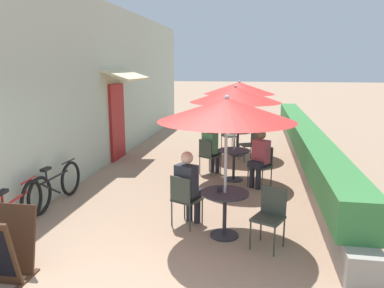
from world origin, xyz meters
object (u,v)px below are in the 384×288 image
Objects in this scene: coffee_cup_near at (219,189)px; menu_board at (6,247)px; patio_table_near at (225,205)px; cafe_chair_near_left at (184,197)px; cafe_chair_near_right at (270,213)px; patio_table_far at (238,138)px; cafe_chair_mid_right at (208,154)px; patio_umbrella_far at (239,88)px; patio_umbrella_mid at (235,95)px; cafe_chair_far_right at (227,134)px; seated_patron_near_left at (188,185)px; bicycle_leaning at (15,211)px; cafe_chair_far_left at (250,142)px; patio_umbrella_near at (227,110)px; patio_table_mid at (234,159)px; seated_patron_mid_left at (260,156)px; bicycle_second at (56,186)px; seated_patron_mid_right at (211,146)px; cafe_chair_mid_left at (262,163)px; coffee_cup_far at (237,131)px.

menu_board reaches higher than coffee_cup_near.
cafe_chair_near_left is at bearing 161.61° from patio_table_near.
menu_board reaches higher than patio_table_near.
cafe_chair_near_right is (1.35, -0.45, 0.00)m from cafe_chair_near_left.
patio_table_near and patio_table_far have the same top height.
patio_umbrella_far is (0.59, 2.17, 1.44)m from cafe_chair_mid_right.
patio_umbrella_mid is 2.89m from patio_table_far.
seated_patron_near_left is at bearing -27.41° from cafe_chair_far_right.
patio_table_far is at bearing 6.19° from cafe_chair_far_right.
bicycle_leaning is at bearing -170.67° from coffee_cup_near.
cafe_chair_far_left is at bearing 85.52° from coffee_cup_near.
patio_umbrella_near and patio_umbrella_mid have the same top height.
patio_table_mid is 4.67m from bicycle_leaning.
patio_table_far is (-0.04, 2.49, -1.46)m from patio_umbrella_mid.
seated_patron_mid_left is 0.71× the size of bicycle_second.
patio_table_mid is 0.58× the size of seated_patron_mid_right.
seated_patron_near_left is 5.71m from cafe_chair_far_right.
patio_table_far is at bearing -43.42° from cafe_chair_mid_left.
cafe_chair_near_left is 2.64m from menu_board.
cafe_chair_mid_right is at bearing 101.83° from patio_umbrella_near.
cafe_chair_near_right is 6.36m from cafe_chair_far_right.
patio_table_far is 7.49m from menu_board.
seated_patron_near_left reaches higher than patio_table_mid.
cafe_chair_mid_right is (-0.68, 3.26, -1.44)m from patio_umbrella_near.
seated_patron_near_left and seated_patron_mid_right have the same top height.
patio_umbrella_far is (0.00, 5.40, 1.21)m from coffee_cup_near.
coffee_cup_far is 6.59m from bicycle_leaning.
cafe_chair_near_left is at bearing 161.61° from patio_umbrella_near.
cafe_chair_near_left is 0.40× the size of patio_umbrella_mid.
patio_table_mid is at bearing 90.99° from patio_table_near.
cafe_chair_far_right is at bearing 121.98° from patio_umbrella_far.
cafe_chair_far_left is (0.29, 4.83, 0.02)m from patio_table_near.
cafe_chair_far_left is at bearing -61.04° from cafe_chair_near_right.
patio_umbrella_near is 1.61m from cafe_chair_near_left.
seated_patron_mid_left is at bearing 160.03° from cafe_chair_far_left.
seated_patron_mid_left is at bearing 76.25° from coffee_cup_near.
patio_umbrella_mid reaches higher than cafe_chair_far_left.
seated_patron_mid_right is (-0.62, 3.35, 0.19)m from patio_table_near.
patio_umbrella_far is 1.24× the size of bicycle_leaning.
cafe_chair_far_left is (0.97, 1.57, 0.00)m from cafe_chair_mid_right.
seated_patron_near_left is at bearing -102.42° from patio_table_mid.
bicycle_leaning is at bearing -132.73° from patio_table_mid.
cafe_chair_mid_right is at bearing 114.76° from cafe_chair_near_left.
seated_patron_mid_left is (0.52, 2.52, 0.19)m from patio_table_near.
patio_umbrella_near reaches higher than cafe_chair_far_left.
seated_patron_mid_left is 2.97m from patio_table_far.
seated_patron_near_left is 1.44× the size of cafe_chair_far_left.
cafe_chair_near_left is 9.67× the size of coffee_cup_far.
cafe_chair_near_right is 2.76m from seated_patron_mid_left.
seated_patron_mid_left is at bearing -2.87° from seated_patron_mid_right.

